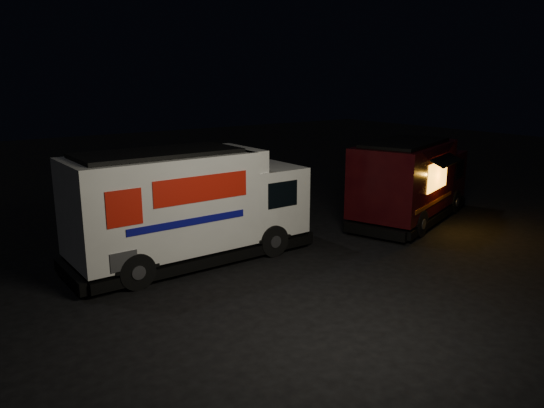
{
  "coord_description": "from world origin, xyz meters",
  "views": [
    {
      "loc": [
        -9.11,
        -11.01,
        5.57
      ],
      "look_at": [
        0.27,
        2.0,
        1.67
      ],
      "focal_mm": 35.0,
      "sensor_mm": 36.0,
      "label": 1
    }
  ],
  "objects": [
    {
      "name": "red_truck",
      "position": [
        7.21,
        2.3,
        1.6
      ],
      "size": [
        7.33,
        4.67,
        3.2
      ],
      "primitive_type": null,
      "rotation": [
        0.0,
        0.0,
        0.34
      ],
      "color": "#33090B",
      "rests_on": "ground"
    },
    {
      "name": "white_truck",
      "position": [
        -1.96,
        3.06,
        1.74
      ],
      "size": [
        7.7,
        2.69,
        3.48
      ],
      "primitive_type": null,
      "rotation": [
        0.0,
        0.0,
        0.01
      ],
      "color": "silver",
      "rests_on": "ground"
    },
    {
      "name": "ground",
      "position": [
        0.0,
        0.0,
        0.0
      ],
      "size": [
        80.0,
        80.0,
        0.0
      ],
      "primitive_type": "plane",
      "color": "black",
      "rests_on": "ground"
    }
  ]
}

